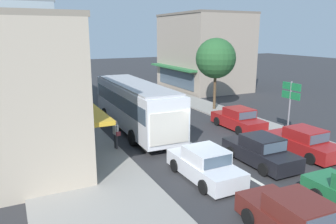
# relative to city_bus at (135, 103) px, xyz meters

# --- Properties ---
(ground_plane) EXTENTS (140.00, 140.00, 0.00)m
(ground_plane) POSITION_rel_city_bus_xyz_m (1.99, -4.90, -1.88)
(ground_plane) COLOR #2D2D30
(lane_centre_line) EXTENTS (0.20, 28.00, 0.01)m
(lane_centre_line) POSITION_rel_city_bus_xyz_m (1.99, -0.90, -1.88)
(lane_centre_line) COLOR silver
(lane_centre_line) RESTS_ON ground
(sidewalk_left) EXTENTS (5.20, 44.00, 0.14)m
(sidewalk_left) POSITION_rel_city_bus_xyz_m (-4.81, 1.10, -1.81)
(sidewalk_left) COLOR gray
(sidewalk_left) RESTS_ON ground
(kerb_right) EXTENTS (2.80, 44.00, 0.12)m
(kerb_right) POSITION_rel_city_bus_xyz_m (8.19, 1.10, -1.82)
(kerb_right) COLOR gray
(kerb_right) RESTS_ON ground
(building_right_far) EXTENTS (8.42, 10.41, 8.70)m
(building_right_far) POSITION_rel_city_bus_xyz_m (13.47, 12.97, 2.46)
(building_right_far) COLOR gray
(building_right_far) RESTS_ON ground
(city_bus) EXTENTS (2.89, 10.90, 3.23)m
(city_bus) POSITION_rel_city_bus_xyz_m (0.00, 0.00, 0.00)
(city_bus) COLOR silver
(city_bus) RESTS_ON ground
(sedan_adjacent_lane_trail) EXTENTS (2.04, 4.27, 1.47)m
(sedan_adjacent_lane_trail) POSITION_rel_city_bus_xyz_m (0.20, -13.83, -1.22)
(sedan_adjacent_lane_trail) COLOR #561E19
(sedan_adjacent_lane_trail) RESTS_ON ground
(sedan_queue_gap_filler) EXTENTS (1.92, 4.21, 1.47)m
(sedan_queue_gap_filler) POSITION_rel_city_bus_xyz_m (3.55, -8.38, -1.22)
(sedan_queue_gap_filler) COLOR black
(sedan_queue_gap_filler) RESTS_ON ground
(sedan_behind_bus_mid) EXTENTS (1.95, 4.22, 1.47)m
(sedan_behind_bus_mid) POSITION_rel_city_bus_xyz_m (0.07, -8.64, -1.22)
(sedan_behind_bus_mid) COLOR silver
(sedan_behind_bus_mid) RESTS_ON ground
(parked_sedan_kerb_front) EXTENTS (1.94, 4.22, 1.47)m
(parked_sedan_kerb_front) POSITION_rel_city_bus_xyz_m (6.58, -8.36, -1.22)
(parked_sedan_kerb_front) COLOR maroon
(parked_sedan_kerb_front) RESTS_ON ground
(parked_sedan_kerb_second) EXTENTS (1.92, 4.21, 1.47)m
(parked_sedan_kerb_second) POSITION_rel_city_bus_xyz_m (6.48, -2.82, -1.22)
(parked_sedan_kerb_second) COLOR maroon
(parked_sedan_kerb_second) RESTS_ON ground
(traffic_light_downstreet) EXTENTS (0.33, 0.24, 4.20)m
(traffic_light_downstreet) POSITION_rel_city_bus_xyz_m (-1.73, 14.92, 0.97)
(traffic_light_downstreet) COLOR gray
(traffic_light_downstreet) RESTS_ON ground
(directional_road_sign) EXTENTS (0.10, 1.40, 3.60)m
(directional_road_sign) POSITION_rel_city_bus_xyz_m (7.97, -5.90, 0.82)
(directional_road_sign) COLOR gray
(directional_road_sign) RESTS_ON ground
(street_tree_right) EXTENTS (3.36, 3.36, 6.11)m
(street_tree_right) POSITION_rel_city_bus_xyz_m (8.20, 2.66, 2.54)
(street_tree_right) COLOR brown
(street_tree_right) RESTS_ON ground
(pedestrian_with_handbag_near) EXTENTS (0.30, 0.65, 1.63)m
(pedestrian_with_handbag_near) POSITION_rel_city_bus_xyz_m (-2.44, -3.38, -0.81)
(pedestrian_with_handbag_near) COLOR #333338
(pedestrian_with_handbag_near) RESTS_ON sidewalk_left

